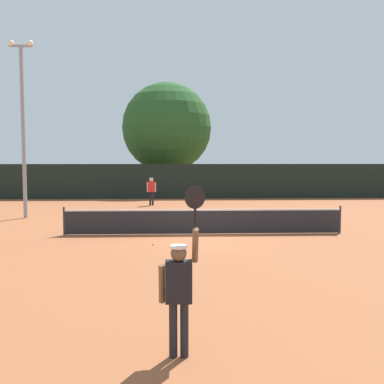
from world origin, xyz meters
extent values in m
plane|color=#9E5633|center=(0.00, 0.00, 0.00)|extent=(120.00, 120.00, 0.00)
cube|color=#232328|center=(0.00, 0.00, 0.48)|extent=(10.58, 0.03, 0.91)
cube|color=white|center=(0.00, 0.00, 0.93)|extent=(10.58, 0.04, 0.06)
cylinder|color=#333338|center=(-5.29, 0.00, 0.54)|extent=(0.08, 0.08, 1.07)
cylinder|color=#333338|center=(5.29, 0.00, 0.54)|extent=(0.08, 0.08, 1.07)
cube|color=black|center=(0.00, 15.35, 1.27)|extent=(37.27, 0.12, 2.54)
cube|color=black|center=(-1.08, -10.33, 1.11)|extent=(0.38, 0.22, 0.60)
sphere|color=brown|center=(-1.08, -10.33, 1.51)|extent=(0.23, 0.23, 0.23)
cylinder|color=white|center=(-1.08, -10.33, 1.61)|extent=(0.24, 0.24, 0.04)
cylinder|color=black|center=(-1.16, -10.33, 0.40)|extent=(0.12, 0.12, 0.81)
cylinder|color=black|center=(-1.00, -10.33, 0.40)|extent=(0.12, 0.12, 0.81)
cylinder|color=brown|center=(-1.32, -10.33, 1.08)|extent=(0.09, 0.17, 0.57)
cylinder|color=brown|center=(-0.84, -10.25, 1.61)|extent=(0.09, 0.32, 0.55)
cylinder|color=black|center=(-0.84, -10.19, 2.00)|extent=(0.04, 0.11, 0.28)
ellipsoid|color=black|center=(-0.84, -10.13, 2.29)|extent=(0.30, 0.13, 0.36)
cube|color=red|center=(-2.55, 10.66, 1.16)|extent=(0.38, 0.22, 0.63)
sphere|color=beige|center=(-2.55, 10.66, 1.59)|extent=(0.24, 0.24, 0.24)
cylinder|color=white|center=(-2.55, 10.66, 1.69)|extent=(0.25, 0.25, 0.04)
cylinder|color=black|center=(-2.63, 10.66, 0.43)|extent=(0.12, 0.12, 0.85)
cylinder|color=black|center=(-2.47, 10.66, 0.43)|extent=(0.12, 0.12, 0.85)
cylinder|color=beige|center=(-2.79, 10.66, 1.13)|extent=(0.09, 0.18, 0.60)
cylinder|color=beige|center=(-2.31, 10.66, 1.13)|extent=(0.09, 0.16, 0.60)
sphere|color=#CCE033|center=(-1.85, -2.09, 0.03)|extent=(0.07, 0.07, 0.07)
cylinder|color=gray|center=(-8.42, 5.02, 4.10)|extent=(0.18, 0.18, 8.21)
cube|color=gray|center=(-8.42, 5.02, 8.26)|extent=(1.10, 0.10, 0.10)
sphere|color=#F2EDCC|center=(-8.87, 5.02, 8.39)|extent=(0.28, 0.28, 0.28)
sphere|color=#F2EDCC|center=(-7.97, 5.02, 8.39)|extent=(0.28, 0.28, 0.28)
cylinder|color=brown|center=(-1.74, 21.00, 1.37)|extent=(0.56, 0.56, 2.74)
sphere|color=#235123|center=(-1.74, 21.00, 5.60)|extent=(7.62, 7.62, 7.62)
cube|color=white|center=(-8.35, 21.65, 0.60)|extent=(2.43, 4.41, 0.90)
cube|color=#2D333D|center=(-8.35, 21.35, 1.37)|extent=(1.97, 2.40, 0.64)
cylinder|color=black|center=(-9.20, 23.05, 0.30)|extent=(0.22, 0.60, 0.60)
cylinder|color=black|center=(-7.50, 23.05, 0.30)|extent=(0.22, 0.60, 0.60)
cylinder|color=black|center=(-9.20, 20.25, 0.30)|extent=(0.22, 0.60, 0.60)
cylinder|color=black|center=(-7.50, 20.25, 0.30)|extent=(0.22, 0.60, 0.60)
cube|color=red|center=(-3.14, 21.73, 0.60)|extent=(2.23, 4.34, 0.90)
cube|color=#2D333D|center=(-3.14, 21.43, 1.37)|extent=(1.87, 2.33, 0.64)
cylinder|color=black|center=(-3.99, 23.13, 0.30)|extent=(0.22, 0.60, 0.60)
cylinder|color=black|center=(-2.29, 23.13, 0.30)|extent=(0.22, 0.60, 0.60)
cylinder|color=black|center=(-3.99, 20.33, 0.30)|extent=(0.22, 0.60, 0.60)
cylinder|color=black|center=(-2.29, 20.33, 0.30)|extent=(0.22, 0.60, 0.60)
camera|label=1|loc=(-1.14, -16.38, 2.83)|focal=40.52mm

